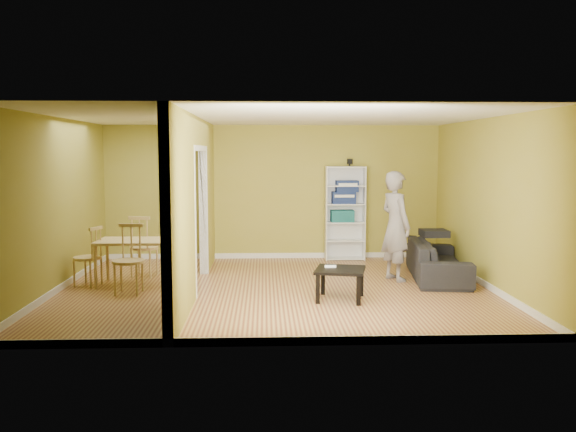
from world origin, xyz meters
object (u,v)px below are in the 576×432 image
object	(u,v)px
sofa	(438,254)
bookshelf	(345,213)
chair_left	(87,256)
chair_far	(144,246)
chair_near	(128,259)
coffee_table	(340,273)
person	(396,217)
dining_table	(135,245)

from	to	relation	value
sofa	bookshelf	distance (m)	2.35
sofa	chair_left	size ratio (longest dim) A/B	2.26
chair_far	chair_left	bearing A→B (deg)	54.75
chair_left	chair_near	xyz separation A→B (m)	(0.76, -0.58, 0.04)
coffee_table	chair_far	bearing A→B (deg)	149.97
chair_near	chair_left	bearing A→B (deg)	145.94
sofa	coffee_table	size ratio (longest dim) A/B	3.15
person	coffee_table	distance (m)	1.80
coffee_table	chair_near	size ratio (longest dim) A/B	0.65
person	coffee_table	xyz separation A→B (m)	(-1.06, -1.30, -0.67)
person	chair_left	size ratio (longest dim) A/B	2.23
dining_table	chair_left	xyz separation A→B (m)	(-0.72, -0.06, -0.16)
chair_near	coffee_table	bearing A→B (deg)	-5.80
sofa	chair_far	world-z (taller)	chair_far
chair_left	chair_far	xyz separation A→B (m)	(0.74, 0.71, 0.05)
bookshelf	chair_left	xyz separation A→B (m)	(-4.32, -2.24, -0.44)
coffee_table	chair_near	bearing A→B (deg)	170.94
sofa	dining_table	bearing A→B (deg)	100.82
dining_table	chair_near	size ratio (longest dim) A/B	1.11
bookshelf	chair_far	world-z (taller)	bookshelf
dining_table	chair_far	size ratio (longest dim) A/B	1.10
bookshelf	chair_near	distance (m)	4.56
person	chair_far	xyz separation A→B (m)	(-4.15, 0.48, -0.53)
dining_table	bookshelf	bearing A→B (deg)	31.18
dining_table	chair_left	bearing A→B (deg)	-175.08
sofa	dining_table	world-z (taller)	sofa
sofa	chair_near	xyz separation A→B (m)	(-4.86, -0.93, 0.11)
dining_table	chair_left	size ratio (longest dim) A/B	1.21
sofa	chair_near	distance (m)	4.95
sofa	chair_left	bearing A→B (deg)	101.02
person	chair_near	bearing A→B (deg)	77.92
sofa	chair_far	size ratio (longest dim) A/B	2.04
person	chair_left	bearing A→B (deg)	69.48
bookshelf	chair_left	distance (m)	4.89
person	chair_near	xyz separation A→B (m)	(-4.12, -0.81, -0.53)
bookshelf	chair_far	size ratio (longest dim) A/B	1.75
coffee_table	dining_table	world-z (taller)	dining_table
coffee_table	dining_table	size ratio (longest dim) A/B	0.59
dining_table	coffee_table	bearing A→B (deg)	-20.01
chair_left	person	bearing A→B (deg)	111.50
bookshelf	coffee_table	xyz separation A→B (m)	(-0.50, -3.31, -0.53)
sofa	bookshelf	xyz separation A→B (m)	(-1.30, 1.89, 0.50)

